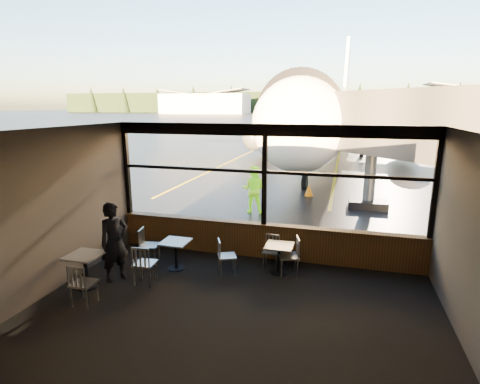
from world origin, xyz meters
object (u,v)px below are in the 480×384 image
at_px(airliner, 334,81).
at_px(chair_near_n, 271,252).
at_px(chair_near_e, 289,256).
at_px(ground_crew, 253,189).
at_px(cafe_table_left, 86,271).
at_px(chair_near_w, 227,256).
at_px(passenger, 114,242).
at_px(cone_nose, 309,190).
at_px(chair_left_s, 84,284).
at_px(chair_mid_w, 150,246).
at_px(cafe_table_mid, 176,255).
at_px(jet_bridge, 392,150).
at_px(chair_mid_s, 145,264).
at_px(cafe_table_near, 279,259).

bearing_deg(airliner, chair_near_n, -88.30).
distance_m(chair_near_e, ground_crew, 5.51).
relative_size(cafe_table_left, chair_near_w, 0.90).
bearing_deg(passenger, cone_nose, 8.83).
bearing_deg(cafe_table_left, chair_near_n, 29.98).
bearing_deg(ground_crew, chair_left_s, 74.88).
bearing_deg(chair_mid_w, cafe_table_mid, 68.77).
relative_size(jet_bridge, cafe_table_left, 13.87).
height_order(airliner, chair_near_w, airliner).
height_order(chair_near_e, chair_left_s, chair_near_e).
distance_m(chair_near_w, chair_mid_w, 2.08).
xyz_separation_m(chair_mid_s, ground_crew, (0.96, 6.37, 0.41)).
relative_size(chair_near_w, cone_nose, 1.64).
xyz_separation_m(cafe_table_near, cafe_table_left, (-3.97, -1.86, 0.03)).
bearing_deg(cafe_table_mid, jet_bridge, 50.89).
relative_size(cafe_table_left, ground_crew, 0.44).
relative_size(cafe_table_near, chair_near_n, 0.88).
relative_size(chair_near_w, passenger, 0.47).
relative_size(cafe_table_left, chair_mid_s, 0.82).
bearing_deg(jet_bridge, chair_near_n, -118.43).
bearing_deg(cafe_table_near, chair_near_n, 131.07).
bearing_deg(cafe_table_mid, chair_mid_w, 169.69).
bearing_deg(airliner, chair_near_e, -87.03).
distance_m(chair_near_e, chair_near_n, 0.60).
relative_size(cafe_table_mid, chair_left_s, 0.79).
distance_m(cafe_table_mid, chair_left_s, 2.31).
height_order(cafe_table_near, chair_left_s, chair_left_s).
relative_size(chair_near_n, cone_nose, 1.55).
height_order(chair_near_w, ground_crew, ground_crew).
xyz_separation_m(cafe_table_mid, chair_near_w, (1.29, 0.09, 0.07)).
xyz_separation_m(chair_mid_w, cone_nose, (3.21, 8.52, -0.20)).
distance_m(airliner, cafe_table_left, 25.06).
bearing_deg(cone_nose, cafe_table_left, -111.14).
xyz_separation_m(cafe_table_near, cone_nose, (-0.07, 8.23, -0.10)).
bearing_deg(chair_near_w, chair_mid_s, -83.49).
relative_size(chair_near_w, ground_crew, 0.49).
bearing_deg(chair_left_s, airliner, 80.01).
bearing_deg(chair_near_w, chair_near_n, 98.76).
bearing_deg(cafe_table_left, chair_near_w, 28.57).
height_order(chair_near_n, passenger, passenger).
height_order(cafe_table_mid, chair_near_n, chair_near_n).
bearing_deg(airliner, ground_crew, -93.95).
distance_m(cafe_table_near, cafe_table_left, 4.39).
bearing_deg(cone_nose, chair_near_w, -97.46).
bearing_deg(chair_near_n, cafe_table_mid, 17.95).
bearing_deg(cafe_table_near, ground_crew, 110.23).
height_order(cafe_table_left, chair_near_w, chair_near_w).
relative_size(cafe_table_near, chair_mid_w, 0.78).
xyz_separation_m(chair_near_w, chair_left_s, (-2.34, -2.15, 0.02)).
relative_size(cafe_table_left, passenger, 0.42).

